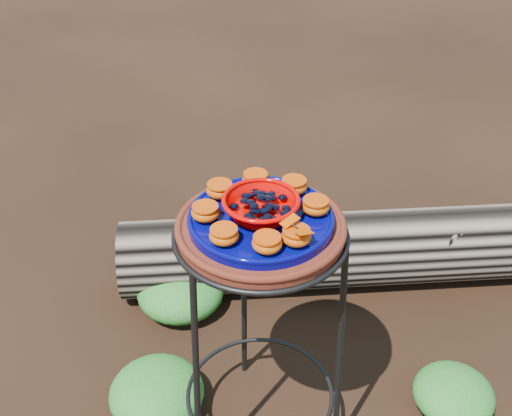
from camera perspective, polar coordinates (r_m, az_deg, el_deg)
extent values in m
cylinder|color=#5D2618|center=(1.44, 0.43, -1.89)|extent=(0.38, 0.38, 0.03)
cylinder|color=#00004F|center=(1.43, 0.43, -1.05)|extent=(0.33, 0.33, 0.02)
ellipsoid|color=#C84400|center=(1.33, 3.59, -2.54)|extent=(0.06, 0.06, 0.03)
ellipsoid|color=#C84400|center=(1.43, 5.31, 0.15)|extent=(0.06, 0.06, 0.03)
ellipsoid|color=#C84400|center=(1.49, 3.39, 1.96)|extent=(0.06, 0.06, 0.03)
ellipsoid|color=#C84400|center=(1.51, -0.04, 2.53)|extent=(0.06, 0.06, 0.03)
ellipsoid|color=#C84400|center=(1.48, -3.24, 1.61)|extent=(0.06, 0.06, 0.03)
ellipsoid|color=#C84400|center=(1.41, -4.52, -0.40)|extent=(0.06, 0.06, 0.03)
ellipsoid|color=#C84400|center=(1.34, -2.86, -2.45)|extent=(0.06, 0.06, 0.03)
ellipsoid|color=#C84400|center=(1.31, 0.99, -3.17)|extent=(0.06, 0.06, 0.03)
ellipsoid|color=#246027|center=(1.97, -8.83, -15.82)|extent=(0.28, 0.28, 0.14)
ellipsoid|color=#246027|center=(2.04, 17.18, -15.46)|extent=(0.24, 0.24, 0.12)
ellipsoid|color=#246027|center=(2.25, -6.73, -7.21)|extent=(0.30, 0.30, 0.15)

